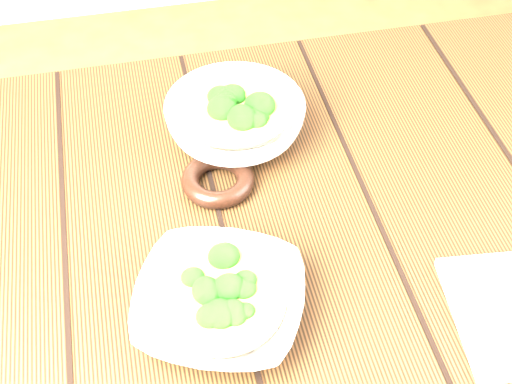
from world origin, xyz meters
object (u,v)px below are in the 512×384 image
(soup_bowl_back, at_px, (235,119))
(table, at_px, (242,291))
(soup_bowl_front, at_px, (220,303))
(trivet, at_px, (218,180))

(soup_bowl_back, bearing_deg, table, -99.11)
(soup_bowl_front, xyz_separation_m, soup_bowl_back, (0.08, 0.30, 0.01))
(table, relative_size, soup_bowl_front, 4.83)
(soup_bowl_front, bearing_deg, table, 67.12)
(soup_bowl_back, height_order, trivet, soup_bowl_back)
(soup_bowl_back, xyz_separation_m, trivet, (-0.04, -0.09, -0.02))
(soup_bowl_front, bearing_deg, trivet, 80.53)
(table, distance_m, trivet, 0.16)
(soup_bowl_front, distance_m, soup_bowl_back, 0.31)
(table, height_order, soup_bowl_front, soup_bowl_front)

